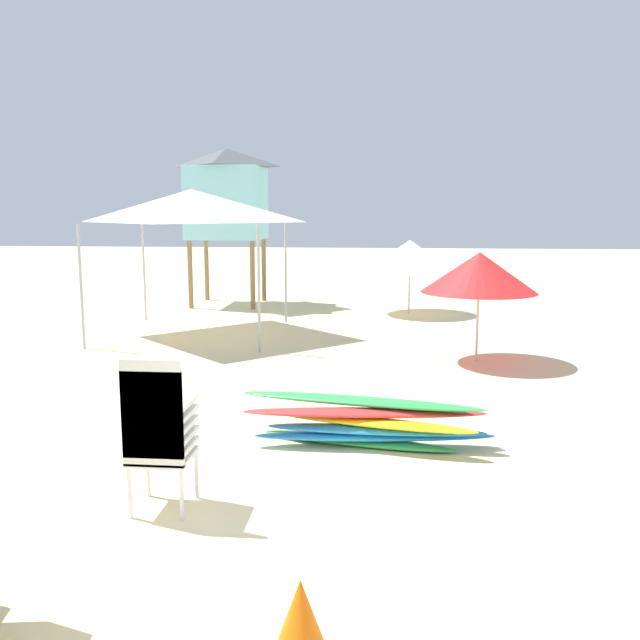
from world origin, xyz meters
The scene contains 8 objects.
ground centered at (0.00, 0.00, 0.00)m, with size 80.00×80.00×0.00m, color beige.
stacked_plastic_chairs centered at (-0.96, 0.80, 0.74)m, with size 0.48×0.48×1.29m.
surfboard_pile centered at (0.64, 2.54, 0.25)m, with size 2.71×0.93×0.48m.
popup_canopy centered at (-2.89, 8.67, 2.49)m, with size 3.18×3.18×2.80m.
lifeguard_tower centered at (-3.21, 12.96, 2.82)m, with size 1.98×1.98×3.93m.
beach_umbrella_left centered at (1.36, 11.79, 1.36)m, with size 2.10×2.10×1.73m.
beach_umbrella_mid centered at (2.28, 6.70, 1.44)m, with size 1.83×1.83×1.76m.
traffic_cone_near centered at (0.38, -0.87, 0.23)m, with size 0.32×0.32×0.45m, color orange.
Camera 1 is at (0.80, -4.23, 2.41)m, focal length 38.35 mm.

